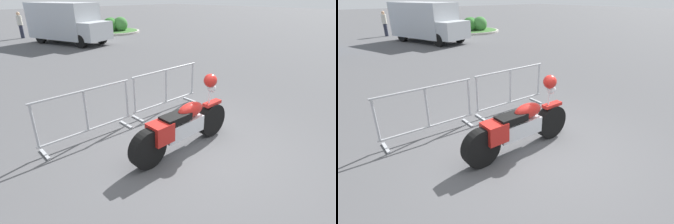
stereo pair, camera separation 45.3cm
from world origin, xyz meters
The scene contains 7 objects.
ground_plane centered at (0.00, 0.00, 0.00)m, with size 120.00×120.00×0.00m, color #4C4C4F.
motorcycle centered at (-0.27, 0.36, 0.52)m, with size 2.39×0.36×1.35m.
crowd_barrier_near centered at (-1.37, 1.96, 0.55)m, with size 2.05×0.49×1.07m.
crowd_barrier_far centered at (0.83, 1.96, 0.55)m, with size 2.05×0.49×1.07m.
delivery_van centered at (3.59, 13.40, 1.24)m, with size 3.37×5.36×2.31m.
pedestrian centered at (2.22, 17.58, 0.92)m, with size 0.48×0.48×1.69m.
planter_island centered at (8.36, 15.70, 0.39)m, with size 4.05×4.05×1.16m.
Camera 1 is at (-3.50, -2.57, 2.74)m, focal length 28.00 mm.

